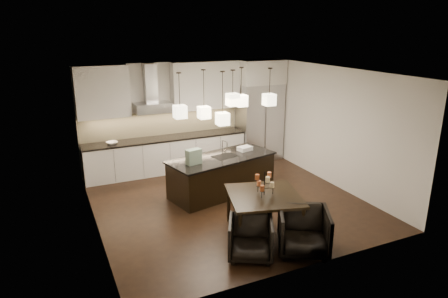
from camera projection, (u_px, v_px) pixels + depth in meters
name	position (u px, v px, depth m)	size (l,w,h in m)	color
floor	(228.00, 202.00, 8.72)	(5.50, 5.50, 0.02)	black
ceiling	(228.00, 72.00, 7.89)	(5.50, 5.50, 0.02)	white
wall_back	(184.00, 115.00, 10.70)	(5.50, 0.02, 2.80)	silver
wall_front	(307.00, 186.00, 5.90)	(5.50, 0.02, 2.80)	silver
wall_left	(90.00, 157.00, 7.20)	(0.02, 5.50, 2.80)	silver
wall_right	(334.00, 127.00, 9.40)	(0.02, 5.50, 2.80)	silver
refrigerator	(259.00, 122.00, 11.30)	(1.20, 0.72, 2.15)	#B7B7BA
fridge_panel	(261.00, 72.00, 10.89)	(1.26, 0.72, 0.65)	silver
lower_cabinets	(167.00, 155.00, 10.45)	(4.21, 0.62, 0.88)	silver
countertop	(166.00, 138.00, 10.31)	(4.21, 0.66, 0.04)	black
backsplash	(162.00, 123.00, 10.47)	(4.21, 0.02, 0.63)	tan
upper_cab_left	(102.00, 92.00, 9.47)	(1.25, 0.35, 1.25)	silver
upper_cab_right	(206.00, 85.00, 10.53)	(1.86, 0.35, 1.25)	silver
hood_canopy	(153.00, 107.00, 9.99)	(0.90, 0.52, 0.24)	#B7B7BA
hood_chimney	(150.00, 83.00, 9.91)	(0.30, 0.28, 0.96)	#B7B7BA
fruit_bowl	(112.00, 143.00, 9.70)	(0.26, 0.26, 0.06)	silver
island_body	(222.00, 176.00, 9.07)	(2.37, 0.95, 0.83)	black
island_top	(222.00, 157.00, 8.94)	(2.44, 1.02, 0.04)	black
faucet	(222.00, 147.00, 9.01)	(0.09, 0.23, 0.36)	silver
tote_bag	(194.00, 157.00, 8.42)	(0.32, 0.17, 0.32)	#16492D
food_container	(245.00, 148.00, 9.37)	(0.32, 0.23, 0.09)	silver
dining_table	(263.00, 214.00, 7.31)	(1.26, 1.26, 0.76)	black
candelabra	(264.00, 183.00, 7.14)	(0.36, 0.36, 0.44)	black
candle_a	(272.00, 185.00, 7.17)	(0.08, 0.08, 0.10)	beige
candle_b	(259.00, 183.00, 7.25)	(0.08, 0.08, 0.10)	#DD703D
candle_c	(262.00, 188.00, 7.02)	(0.08, 0.08, 0.10)	#A64C23
candle_d	(269.00, 175.00, 7.21)	(0.08, 0.08, 0.10)	#DD703D
candle_e	(257.00, 177.00, 7.10)	(0.08, 0.08, 0.10)	#A64C23
candle_f	(268.00, 180.00, 6.98)	(0.08, 0.08, 0.10)	beige
armchair_left	(251.00, 238.00, 6.55)	(0.72, 0.74, 0.67)	black
armchair_right	(304.00, 231.00, 6.67)	(0.82, 0.84, 0.77)	black
pendant_a	(180.00, 112.00, 8.09)	(0.24, 0.24, 0.26)	#FFF1C2
pendant_b	(204.00, 113.00, 8.68)	(0.24, 0.24, 0.26)	#FFF1C2
pendant_c	(233.00, 100.00, 8.54)	(0.24, 0.24, 0.26)	#FFF1C2
pendant_d	(241.00, 101.00, 9.08)	(0.24, 0.24, 0.26)	#FFF1C2
pendant_e	(269.00, 100.00, 8.91)	(0.24, 0.24, 0.26)	#FFF1C2
pendant_f	(223.00, 119.00, 8.39)	(0.24, 0.24, 0.26)	#FFF1C2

